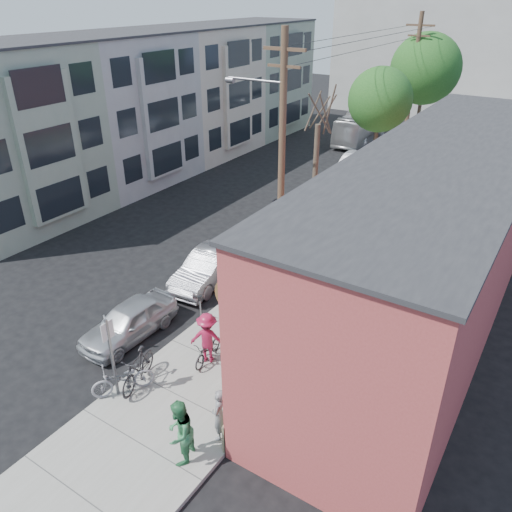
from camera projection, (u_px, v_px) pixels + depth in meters
The scene contains 27 objects.
ground at pixel (168, 301), 20.43m from camera, with size 120.00×120.00×0.00m, color black.
sidewalk at pixel (367, 228), 26.52m from camera, with size 4.50×58.00×0.15m, color gray.
cafe_building at pixel (437, 236), 18.28m from camera, with size 6.60×20.20×6.61m.
apartment_row at pixel (169, 101), 34.36m from camera, with size 6.30×32.00×9.00m.
end_cap_building at pixel (431, 50), 49.70m from camera, with size 18.00×8.00×12.00m, color #9C9C98.
sign_post at pixel (111, 350), 14.78m from camera, with size 0.07×0.45×2.80m.
parking_meter_near at pixel (200, 305), 18.41m from camera, with size 0.14×0.14×1.24m.
parking_meter_far at pixel (316, 218), 25.43m from camera, with size 0.14×0.14×1.24m.
utility_pole_near at pixel (281, 153), 20.30m from camera, with size 3.57×0.28×10.00m.
utility_pole_far at pixel (411, 92), 32.85m from camera, with size 1.80×0.28×10.00m.
tree_bare at pixel (314, 189), 23.01m from camera, with size 0.24×0.24×5.99m.
tree_leafy_mid at pixel (380, 100), 27.32m from camera, with size 3.51×3.51×7.57m.
tree_leafy_far at pixel (425, 69), 33.08m from camera, with size 4.62×4.62×8.82m.
patio_chair_a at pixel (277, 360), 16.30m from camera, with size 0.50×0.50×0.88m, color #14491F, non-canonical shape.
patio_chair_b at pixel (265, 369), 15.90m from camera, with size 0.50×0.50×0.88m, color #14491F, non-canonical shape.
patron_grey at pixel (219, 414), 13.70m from camera, with size 0.60×0.39×1.65m, color slate.
patron_green at pixel (179, 433), 12.93m from camera, with size 0.95×0.74×1.96m, color #327D49.
cyclist at pixel (207, 338), 16.55m from camera, with size 1.19×0.69×1.85m, color maroon.
cyclist_bike at pixel (208, 350), 16.78m from camera, with size 0.56×1.61×0.85m, color black.
parked_bike_a at pixel (138, 368), 15.70m from camera, with size 0.56×1.99×1.20m, color black.
parked_bike_b at pixel (123, 380), 15.38m from camera, with size 0.68×1.94×1.02m, color gray.
car_0 at pixel (129, 321), 18.08m from camera, with size 1.59×3.95×1.34m, color #B7BABF.
car_1 at pixel (209, 267), 21.48m from camera, with size 1.52×4.37×1.44m, color gray.
car_2 at pixel (267, 227), 25.26m from camera, with size 1.86×4.57×1.33m, color black.
car_3 at pixel (319, 196), 29.04m from camera, with size 2.23×4.83×1.34m, color #A5A5AC.
car_4 at pixel (356, 167), 33.21m from camera, with size 1.78×5.10×1.68m, color #B2B4BB.
bus at pixel (365, 125), 41.93m from camera, with size 2.15×9.21×2.57m, color silver.
Camera 1 is at (12.32, -12.46, 11.27)m, focal length 35.00 mm.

